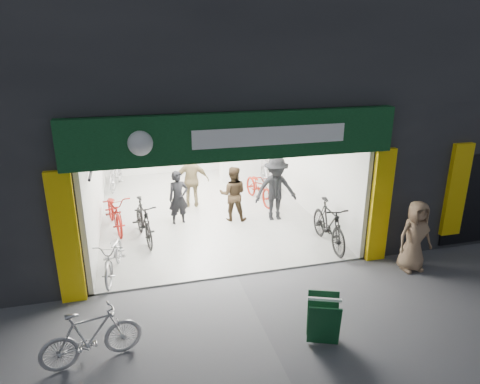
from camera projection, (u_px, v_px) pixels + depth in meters
name	position (u px, v px, depth m)	size (l,w,h in m)	color
ground	(237.00, 276.00, 9.10)	(60.00, 60.00, 0.00)	#56565B
building	(224.00, 57.00, 12.45)	(17.00, 10.27, 8.00)	#232326
bike_left_front	(114.00, 256.00, 9.02)	(0.59, 1.69, 0.89)	#A1A2A6
bike_left_midfront	(144.00, 221.00, 10.56)	(0.51, 1.79, 1.08)	black
bike_left_midback	(115.00, 211.00, 11.28)	(0.67, 1.92, 1.01)	maroon
bike_left_back	(116.00, 172.00, 14.52)	(0.53, 1.87, 1.12)	#A8A9AD
bike_right_front	(329.00, 224.00, 10.28)	(0.54, 1.91, 1.15)	black
bike_right_mid	(259.00, 187.00, 13.20)	(0.66, 1.89, 0.99)	maroon
bike_right_back	(268.00, 173.00, 14.55)	(0.48, 1.70, 1.02)	#AEAEB2
parked_bike	(91.00, 336.00, 6.52)	(0.44, 1.54, 0.93)	#AAA9AE
customer_a	(178.00, 198.00, 11.48)	(0.55, 0.36, 1.51)	black
customer_b	(233.00, 194.00, 11.72)	(0.76, 0.59, 1.56)	#332517
customer_c	(276.00, 189.00, 11.70)	(1.17, 0.68, 1.82)	black
customer_d	(192.00, 180.00, 12.64)	(1.01, 0.42, 1.72)	olive
pedestrian_near	(415.00, 236.00, 9.14)	(0.77, 0.50, 1.58)	#896B50
sandwich_board	(323.00, 319.00, 6.98)	(0.67, 0.68, 0.80)	#0E391C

